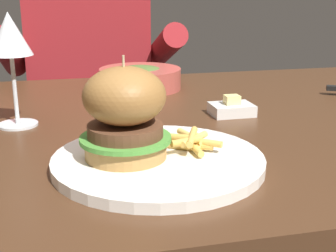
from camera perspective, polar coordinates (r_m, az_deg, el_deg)
name	(u,v)px	position (r m, az deg, el deg)	size (l,w,h in m)	color
dining_table	(166,166)	(0.85, -0.26, -4.89)	(1.34, 0.83, 0.74)	#472B19
main_plate	(158,161)	(0.61, -1.19, -4.27)	(0.27, 0.27, 0.01)	white
burger_sandwich	(125,113)	(0.58, -5.29, 1.59)	(0.12, 0.12, 0.13)	#B78447
fries_pile	(188,141)	(0.63, 2.45, -1.81)	(0.09, 0.09, 0.02)	#EABC5B
wine_glass	(10,39)	(0.79, -18.72, 9.99)	(0.07, 0.07, 0.19)	silver
butter_dish	(232,108)	(0.85, 7.77, 2.14)	(0.08, 0.06, 0.04)	white
soup_bowl	(142,78)	(1.06, -3.15, 5.92)	(0.18, 0.18, 0.05)	#B24C42
diner_person	(91,116)	(1.52, -9.40, 1.20)	(0.51, 0.36, 1.18)	#282833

